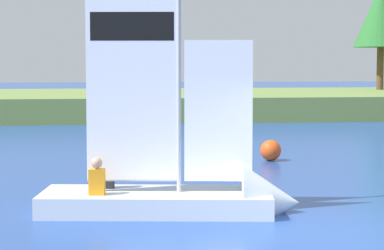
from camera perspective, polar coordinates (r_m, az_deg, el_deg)
The scene contains 5 objects.
ground_plane at distance 11.86m, azimuth 10.83°, elevation -8.52°, with size 200.00×200.00×0.00m, color #234793.
shore_bank at distance 40.09m, azimuth -2.31°, elevation 1.71°, with size 80.00×13.89×1.17m, color olive.
shoreline_tree_midright at distance 46.00m, azimuth 14.46°, elevation 8.25°, with size 3.28×3.28×6.45m.
sailboat at distance 13.44m, azimuth 0.85°, elevation -5.23°, with size 4.87×2.18×6.06m.
channel_buoy at distance 20.70m, azimuth 6.12°, elevation -1.97°, with size 0.59×0.59×0.59m, color #E54C19.
Camera 1 is at (-3.68, -10.94, 2.70)m, focal length 68.80 mm.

